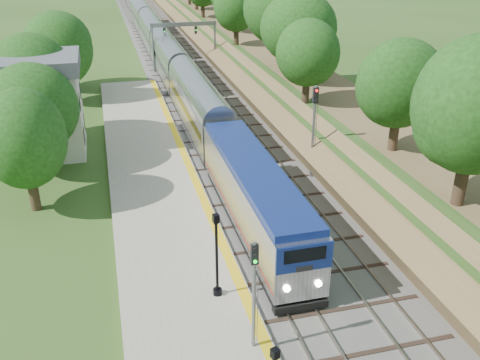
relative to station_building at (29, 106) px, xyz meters
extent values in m
cube|color=#4C4944|center=(16.00, 30.00, -4.03)|extent=(9.50, 170.00, 0.12)
cube|color=gray|center=(13.28, 30.00, -3.89)|extent=(0.08, 170.00, 0.16)
cube|color=gray|center=(14.72, 30.00, -3.89)|extent=(0.08, 170.00, 0.16)
cube|color=gray|center=(17.28, 30.00, -3.89)|extent=(0.08, 170.00, 0.16)
cube|color=gray|center=(18.72, 30.00, -3.89)|extent=(0.08, 170.00, 0.16)
cube|color=gray|center=(8.80, -14.00, -3.90)|extent=(6.40, 68.00, 0.38)
cube|color=gold|center=(11.65, -14.00, -3.70)|extent=(0.55, 68.00, 0.01)
cube|color=brown|center=(25.50, 30.00, -2.59)|extent=(9.00, 170.00, 3.00)
cube|color=brown|center=(21.60, 30.00, -2.79)|extent=(4.47, 170.00, 4.54)
cylinder|color=#332316|center=(24.00, -20.00, 0.22)|extent=(0.60, 0.60, 2.62)
sphere|color=#183B10|center=(24.00, -20.00, 3.79)|extent=(5.70, 5.70, 5.70)
cylinder|color=#332316|center=(24.00, 30.00, 0.22)|extent=(0.60, 0.60, 2.62)
sphere|color=#183B10|center=(24.00, 30.00, 3.79)|extent=(5.70, 5.70, 5.70)
cube|color=silver|center=(0.00, 0.00, -0.69)|extent=(8.00, 6.00, 6.80)
cube|color=#53565B|center=(0.00, 0.00, 3.31)|extent=(8.60, 6.60, 1.20)
cube|color=black|center=(4.01, -1.80, -2.29)|extent=(0.05, 1.10, 1.30)
cube|color=black|center=(4.01, 1.80, -2.29)|extent=(0.05, 1.10, 1.30)
cube|color=black|center=(4.01, -1.80, 0.51)|extent=(0.05, 1.10, 1.30)
cube|color=black|center=(4.01, 1.80, 0.51)|extent=(0.05, 1.10, 1.30)
cylinder|color=slate|center=(12.50, 25.00, -0.99)|extent=(0.24, 0.24, 6.20)
cylinder|color=slate|center=(20.50, 25.00, -0.99)|extent=(0.24, 0.24, 6.20)
cube|color=slate|center=(16.50, 25.00, 1.86)|extent=(8.40, 0.25, 0.50)
cube|color=black|center=(14.00, 24.85, 1.11)|extent=(0.30, 0.20, 0.90)
cube|color=black|center=(18.00, 24.85, 1.11)|extent=(0.30, 0.20, 0.90)
cylinder|color=#332316|center=(2.00, -4.00, -2.86)|extent=(0.60, 0.60, 2.45)
sphere|color=#183B10|center=(2.00, -4.00, 0.46)|extent=(5.32, 5.32, 5.32)
cylinder|color=#332316|center=(2.00, 12.00, -2.86)|extent=(0.60, 0.60, 2.45)
sphere|color=#183B10|center=(2.00, 12.00, 0.46)|extent=(5.32, 5.32, 5.32)
cube|color=black|center=(14.00, -16.45, -3.53)|extent=(2.55, 15.96, 0.55)
cube|color=#B7BAC1|center=(14.00, -16.45, -1.69)|extent=(2.77, 16.62, 3.14)
cube|color=navy|center=(14.00, -16.45, 0.09)|extent=(2.66, 15.96, 0.41)
cube|color=navy|center=(14.00, -24.79, -0.81)|extent=(2.74, 0.10, 1.39)
cube|color=black|center=(14.00, -24.83, -0.62)|extent=(2.03, 0.06, 0.69)
cube|color=#A51910|center=(14.00, -16.45, -2.75)|extent=(2.79, 16.29, 0.09)
cube|color=#B7BAC1|center=(14.00, 1.70, -2.01)|extent=(2.77, 18.47, 3.60)
cube|color=#B7BAC1|center=(14.00, 20.77, -2.01)|extent=(2.77, 18.47, 3.60)
cube|color=#B7BAC1|center=(14.00, 39.84, -2.01)|extent=(2.77, 18.47, 3.60)
cube|color=#B7BAC1|center=(14.00, 58.91, -2.01)|extent=(2.77, 18.47, 3.60)
cube|color=black|center=(10.53, -31.09, 0.06)|extent=(0.32, 0.32, 0.36)
cube|color=silver|center=(10.53, -31.09, 0.06)|extent=(0.23, 0.23, 0.27)
cylinder|color=black|center=(10.36, -22.65, -3.56)|extent=(0.45, 0.45, 0.30)
cylinder|color=black|center=(10.36, -22.65, -1.58)|extent=(0.14, 0.14, 3.95)
cube|color=black|center=(10.36, -22.65, 0.60)|extent=(0.32, 0.32, 0.41)
cube|color=silver|center=(10.36, -22.65, 0.60)|extent=(0.23, 0.23, 0.30)
cylinder|color=slate|center=(11.10, -26.58, -1.08)|extent=(0.16, 0.16, 5.26)
cube|color=black|center=(11.10, -26.58, 1.00)|extent=(0.31, 0.20, 0.91)
cylinder|color=#0CE526|center=(11.10, -26.70, 1.00)|extent=(0.15, 0.05, 0.15)
cylinder|color=slate|center=(20.20, -10.16, -0.53)|extent=(0.20, 0.20, 6.89)
cube|color=black|center=(20.20, -10.16, 2.25)|extent=(0.38, 0.24, 1.11)
cylinder|color=#FF0C0C|center=(20.20, -10.31, 2.25)|extent=(0.18, 0.07, 0.18)
camera|label=1|loc=(6.03, -43.85, 12.72)|focal=40.00mm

